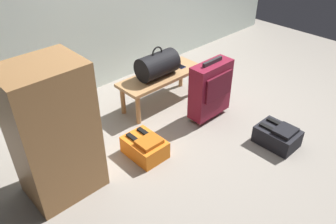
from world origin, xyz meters
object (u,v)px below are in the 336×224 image
(suitcase_upright_burgundy, at_px, (211,89))
(backpack_dark, at_px, (277,136))
(bench, at_px, (161,79))
(side_cabinet, at_px, (53,133))
(cell_phone, at_px, (179,66))
(duffel_bag_black, at_px, (157,65))
(backpack_orange, at_px, (145,147))

(suitcase_upright_burgundy, bearing_deg, backpack_dark, -80.83)
(bench, distance_m, backpack_dark, 1.35)
(suitcase_upright_burgundy, relative_size, side_cabinet, 0.60)
(cell_phone, bearing_deg, backpack_dark, -89.46)
(suitcase_upright_burgundy, xyz_separation_m, side_cabinet, (-1.62, 0.14, 0.21))
(duffel_bag_black, xyz_separation_m, side_cabinet, (-1.39, -0.41, 0.06))
(suitcase_upright_burgundy, xyz_separation_m, backpack_dark, (0.12, -0.75, -0.25))
(cell_phone, height_order, side_cabinet, side_cabinet)
(backpack_dark, height_order, side_cabinet, side_cabinet)
(bench, height_order, backpack_orange, bench)
(duffel_bag_black, distance_m, cell_phone, 0.36)
(backpack_orange, xyz_separation_m, backpack_dark, (1.02, -0.74, 0.00))
(duffel_bag_black, height_order, backpack_dark, duffel_bag_black)
(duffel_bag_black, distance_m, backpack_orange, 0.96)
(suitcase_upright_burgundy, height_order, backpack_dark, suitcase_upright_burgundy)
(bench, xyz_separation_m, side_cabinet, (-1.44, -0.41, 0.24))
(duffel_bag_black, bearing_deg, side_cabinet, -163.48)
(suitcase_upright_burgundy, bearing_deg, duffel_bag_black, 112.74)
(backpack_dark, bearing_deg, cell_phone, 90.54)
(backpack_dark, xyz_separation_m, side_cabinet, (-1.74, 0.89, 0.46))
(cell_phone, height_order, backpack_orange, cell_phone)
(duffel_bag_black, relative_size, cell_phone, 3.06)
(suitcase_upright_burgundy, relative_size, backpack_dark, 1.75)
(side_cabinet, bearing_deg, backpack_orange, -11.73)
(bench, xyz_separation_m, backpack_orange, (-0.72, -0.56, -0.21))
(bench, relative_size, duffel_bag_black, 2.27)
(cell_phone, distance_m, backpack_dark, 1.34)
(backpack_orange, height_order, backpack_dark, same)
(duffel_bag_black, bearing_deg, cell_phone, 1.53)
(cell_phone, xyz_separation_m, backpack_dark, (0.01, -1.31, -0.27))
(suitcase_upright_burgundy, distance_m, backpack_orange, 0.93)
(duffel_bag_black, height_order, backpack_orange, duffel_bag_black)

